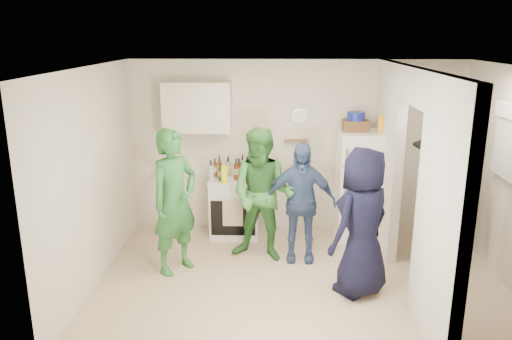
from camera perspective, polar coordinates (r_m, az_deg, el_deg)
The scene contains 36 objects.
floor at distance 6.14m, azimuth 5.04°, elevation -12.38°, with size 4.80×4.80×0.00m, color tan.
wall_back at distance 7.31m, azimuth 4.55°, elevation 2.68°, with size 4.80×4.80×0.00m, color silver.
wall_front at distance 4.07m, azimuth 6.76°, elevation -7.96°, with size 4.80×4.80×0.00m, color silver.
wall_left at distance 6.01m, azimuth -18.16°, elevation -0.87°, with size 3.40×3.40×0.00m, color silver.
ceiling at distance 5.44m, azimuth 5.67°, elevation 11.60°, with size 4.80×4.80×0.00m, color white.
partition_pier_back at distance 6.89m, azimuth 14.80°, elevation 1.43°, with size 0.12×1.20×2.50m, color silver.
partition_pier_front at distance 4.86m, azimuth 20.44°, elevation -4.87°, with size 0.12×1.20×2.50m, color silver.
partition_header at distance 5.66m, azimuth 17.97°, elevation 9.05°, with size 0.12×1.00×0.40m, color silver.
stove at distance 7.23m, azimuth -2.46°, elevation -4.24°, with size 0.71×0.59×0.85m, color white.
upper_cabinet at distance 7.09m, azimuth -6.74°, elevation 7.16°, with size 0.95×0.34×0.70m, color silver.
fridge at distance 7.18m, azimuth 11.80°, elevation -1.76°, with size 0.64×0.62×1.55m, color white.
wicker_basket at distance 7.01m, azimuth 11.30°, elevation 5.01°, with size 0.35×0.25×0.15m, color brown.
blue_bowl at distance 6.99m, azimuth 11.36°, elevation 6.06°, with size 0.24×0.24×0.11m, color navy.
yellow_cup_stack_top at distance 6.92m, azimuth 14.14°, elevation 5.13°, with size 0.09×0.09×0.25m, color #F7AB14.
wall_clock at distance 7.20m, azimuth 5.04°, elevation 6.13°, with size 0.22×0.22×0.03m, color white.
spice_shelf at distance 7.24m, azimuth 4.59°, elevation 3.36°, with size 0.35×0.08×0.03m, color olive.
nook_window at distance 6.37m, azimuth 27.26°, elevation 2.78°, with size 0.03×0.70×0.80m, color black.
nook_window_frame at distance 6.36m, azimuth 27.13°, elevation 2.78°, with size 0.04×0.76×0.86m, color white.
yellow_cup_stack_stove at distance 6.86m, azimuth -3.64°, elevation -0.51°, with size 0.09×0.09×0.25m, color #FFFA15.
red_cup at distance 6.88m, azimuth -0.80°, elevation -1.01°, with size 0.09×0.09×0.12m, color red.
person_green_left at distance 6.09m, azimuth -9.29°, elevation -3.59°, with size 0.65×0.43×1.78m, color #2E7437.
person_green_center at distance 6.34m, azimuth 0.75°, elevation -2.89°, with size 0.84×0.65×1.72m, color #367935.
person_denim at distance 6.37m, azimuth 5.05°, elevation -3.69°, with size 0.91×0.38×1.56m, color #374679.
person_navy at distance 5.63m, azimuth 12.05°, elevation -5.89°, with size 0.82×0.54×1.69m, color black.
person_nook at distance 6.53m, azimuth 19.89°, elevation -3.04°, with size 1.15×0.66×1.78m, color black.
bottle_a at distance 7.18m, azimuth -4.72°, elevation 0.29°, with size 0.07×0.07×0.27m, color brown.
bottle_b at distance 6.98m, azimuth -4.08°, elevation -0.20°, with size 0.06×0.06×0.26m, color #194B23.
bottle_c at distance 7.21m, azimuth -3.19°, elevation 0.43°, with size 0.08×0.08×0.29m, color #9AA1A6.
bottle_d at distance 6.99m, azimuth -2.30°, elevation 0.09°, with size 0.06×0.06×0.32m, color maroon.
bottle_e at distance 7.24m, azimuth -1.54°, elevation 0.58°, with size 0.07×0.07×0.31m, color silver.
bottle_f at distance 7.06m, azimuth -1.02°, elevation 0.29°, with size 0.07×0.07×0.32m, color black.
bottle_g at distance 7.18m, azimuth -0.24°, elevation 0.23°, with size 0.07×0.07×0.25m, color brown.
bottle_h at distance 6.95m, azimuth -5.17°, elevation -0.08°, with size 0.07×0.07×0.31m, color #A7AEB3.
bottle_i at distance 7.15m, azimuth -1.97°, elevation 0.27°, with size 0.07×0.07×0.27m, color #5B370F.
bottle_j at distance 6.96m, azimuth -0.15°, elevation 0.03°, with size 0.07×0.07×0.32m, color #1F5A27.
bottle_k at distance 7.13m, azimuth -4.18°, elevation 0.40°, with size 0.06×0.06×0.33m, color brown.
Camera 1 is at (-0.36, -5.42, 2.86)m, focal length 35.00 mm.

